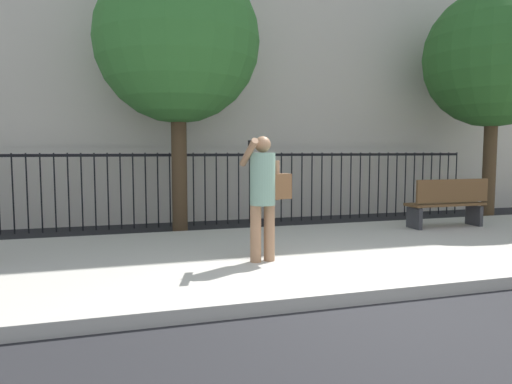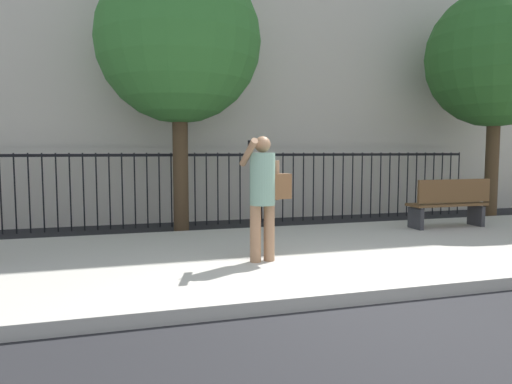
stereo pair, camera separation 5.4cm
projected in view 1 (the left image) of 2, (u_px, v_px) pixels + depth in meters
ground_plane at (370, 305)px, 5.10m from camera, size 60.00×60.00×0.00m
sidewalk at (294, 255)px, 7.19m from camera, size 28.00×4.40×0.15m
iron_fence at (233, 179)px, 10.63m from camera, size 12.03×0.04×1.60m
pedestrian_on_phone at (264, 189)px, 6.38m from camera, size 0.67×0.50×1.69m
street_bench at (448, 202)px, 9.24m from camera, size 1.60×0.45×0.95m
street_tree_mid at (178, 41)px, 9.38m from camera, size 3.25×3.25×5.44m
street_tree_far at (494, 59)px, 10.94m from camera, size 3.17×3.17×5.36m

